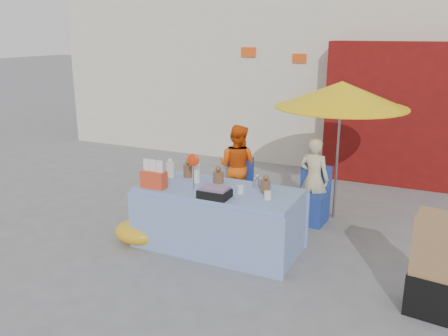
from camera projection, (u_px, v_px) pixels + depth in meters
The scene contains 10 objects.
ground at pixel (202, 253), 6.15m from camera, with size 80.00×80.00×0.00m, color slate.
backdrop at pixel (360, 17), 11.63m from camera, with size 14.00×8.00×7.80m.
market_table at pixel (218, 217), 6.22m from camera, with size 2.16×1.03×1.30m.
chair_left at pixel (234, 194), 7.61m from camera, with size 0.52×0.51×0.85m.
chair_right at pixel (310, 205), 7.11m from camera, with size 0.52×0.51×0.85m.
vendor_orange at pixel (237, 166), 7.61m from camera, with size 0.66×0.52×1.36m, color #F5580C.
vendor_beige at pixel (314, 179), 7.12m from camera, with size 0.46×0.30×1.27m, color beige.
umbrella at pixel (342, 95), 6.78m from camera, with size 1.90×1.90×2.09m.
box_stack at pixel (436, 269), 4.71m from camera, with size 0.54×0.46×1.08m.
tarp_bundle at pixel (139, 232), 6.43m from camera, with size 0.68×0.55×0.31m, color gold.
Camera 1 is at (2.60, -4.96, 2.78)m, focal length 38.00 mm.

